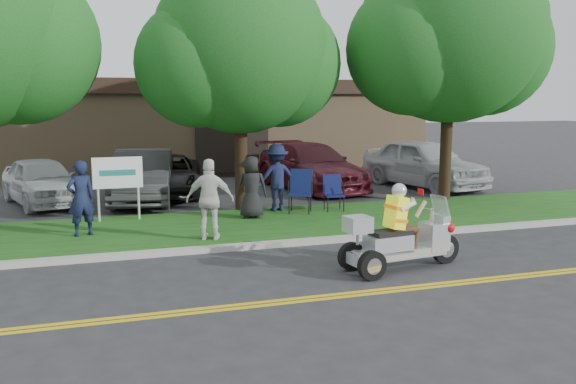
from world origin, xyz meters
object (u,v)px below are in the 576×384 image
object	(u,v)px
parked_car_mid	(167,176)
parked_car_far_right	(424,163)
trike_scooter	(399,240)
spectator_adult_left	(81,198)
spectator_adult_right	(210,199)
parked_car_right	(311,166)
lawn_chair_b	(333,190)
parked_car_left	(143,176)
lawn_chair_a	(301,188)
parked_car_far_left	(42,181)

from	to	relation	value
parked_car_mid	parked_car_far_right	distance (m)	9.21
trike_scooter	spectator_adult_left	world-z (taller)	spectator_adult_left
spectator_adult_left	spectator_adult_right	size ratio (longest dim) A/B	0.96
trike_scooter	parked_car_right	size ratio (longest dim) A/B	0.46
spectator_adult_right	spectator_adult_left	bearing A→B (deg)	-6.77
lawn_chair_b	parked_car_far_right	size ratio (longest dim) A/B	0.19
spectator_adult_right	parked_car_left	size ratio (longest dim) A/B	0.37
lawn_chair_a	spectator_adult_right	size ratio (longest dim) A/B	0.65
parked_car_far_left	trike_scooter	bearing A→B (deg)	-72.68
parked_car_left	parked_car_mid	world-z (taller)	parked_car_left
parked_car_right	spectator_adult_left	bearing A→B (deg)	-151.73
spectator_adult_left	parked_car_far_right	size ratio (longest dim) A/B	0.33
lawn_chair_a	parked_car_right	size ratio (longest dim) A/B	0.21
spectator_adult_right	parked_car_mid	distance (m)	7.18
spectator_adult_left	parked_car_right	world-z (taller)	spectator_adult_left
spectator_adult_right	trike_scooter	bearing A→B (deg)	152.33
trike_scooter	spectator_adult_right	bearing A→B (deg)	126.38
lawn_chair_a	parked_car_mid	world-z (taller)	parked_car_mid
trike_scooter	parked_car_mid	distance (m)	10.80
parked_car_left	parked_car_far_left	bearing A→B (deg)	-179.89
lawn_chair_a	parked_car_left	bearing A→B (deg)	163.07
parked_car_left	parked_car_right	distance (m)	6.01
lawn_chair_b	spectator_adult_left	bearing A→B (deg)	-162.26
trike_scooter	parked_car_left	xyz separation A→B (m)	(-3.97, 9.32, 0.23)
parked_car_mid	spectator_adult_left	bearing A→B (deg)	-105.00
trike_scooter	spectator_adult_left	xyz separation A→B (m)	(-5.77, 4.46, 0.39)
spectator_adult_right	parked_car_far_right	distance (m)	10.99
lawn_chair_b	parked_car_far_left	distance (m)	8.93
parked_car_right	trike_scooter	bearing A→B (deg)	-109.47
parked_car_left	parked_car_far_right	xyz separation A→B (m)	(10.00, 0.08, 0.08)
spectator_adult_right	parked_car_right	size ratio (longest dim) A/B	0.33
spectator_adult_right	parked_car_far_right	bearing A→B (deg)	-126.82
lawn_chair_a	parked_car_far_right	size ratio (longest dim) A/B	0.23
parked_car_right	parked_car_left	bearing A→B (deg)	-179.52
parked_car_far_left	parked_car_left	bearing A→B (deg)	-27.14
lawn_chair_a	spectator_adult_left	bearing A→B (deg)	-142.44
lawn_chair_b	parked_car_left	world-z (taller)	parked_car_left
lawn_chair_a	trike_scooter	bearing A→B (deg)	-64.27
trike_scooter	parked_car_mid	bearing A→B (deg)	99.52
parked_car_left	parked_car_right	world-z (taller)	same
spectator_adult_left	parked_car_left	bearing A→B (deg)	-129.30
trike_scooter	parked_car_right	distance (m)	10.46
lawn_chair_b	parked_car_right	bearing A→B (deg)	85.20
trike_scooter	lawn_chair_a	size ratio (longest dim) A/B	2.17
parked_car_far_left	parked_car_right	bearing A→B (deg)	-15.07
lawn_chair_a	lawn_chair_b	world-z (taller)	lawn_chair_a
trike_scooter	lawn_chair_a	world-z (taller)	trike_scooter
spectator_adult_left	parked_car_right	xyz separation A→B (m)	(7.73, 5.81, -0.16)
lawn_chair_b	parked_car_far_left	size ratio (longest dim) A/B	0.23
spectator_adult_right	parked_car_far_left	size ratio (longest dim) A/B	0.43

